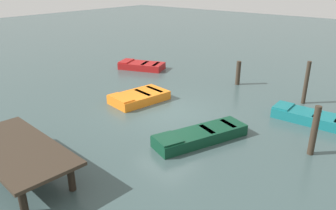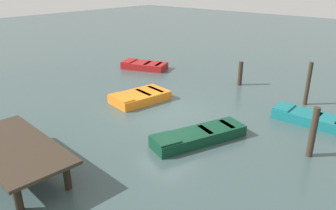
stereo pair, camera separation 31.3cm
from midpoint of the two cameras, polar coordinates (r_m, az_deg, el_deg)
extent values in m
plane|color=#384C4C|center=(14.05, -0.64, -1.33)|extent=(80.00, 80.00, 0.00)
cube|color=#33281E|center=(10.40, -25.78, -6.90)|extent=(4.40, 2.20, 0.10)
cylinder|color=black|center=(12.25, -25.54, -5.04)|extent=(0.20, 0.20, 0.85)
cylinder|color=black|center=(9.05, -25.11, -14.76)|extent=(0.20, 0.20, 0.85)
cylinder|color=black|center=(9.45, -17.58, -11.90)|extent=(0.20, 0.20, 0.85)
cube|color=maroon|center=(20.80, -5.06, 6.87)|extent=(3.04, 2.20, 0.40)
cube|color=black|center=(20.76, -5.07, 7.24)|extent=(2.55, 1.79, 0.04)
cube|color=maroon|center=(21.18, -7.77, 7.67)|extent=(0.99, 1.31, 0.06)
cube|color=black|center=(20.67, -4.55, 7.31)|extent=(0.55, 1.02, 0.04)
cube|color=black|center=(20.39, -2.57, 7.16)|extent=(0.55, 1.02, 0.04)
cube|color=orange|center=(15.31, -5.64, 1.35)|extent=(1.90, 2.83, 0.40)
cube|color=black|center=(15.26, -5.66, 1.85)|extent=(1.51, 2.39, 0.04)
cube|color=orange|center=(14.70, -8.91, 1.27)|extent=(1.42, 0.79, 0.06)
cube|color=black|center=(15.35, -5.07, 2.15)|extent=(1.18, 0.38, 0.04)
cube|color=black|center=(15.76, -2.96, 2.74)|extent=(1.18, 0.38, 0.04)
cube|color=#0C3823|center=(11.67, 5.00, -5.38)|extent=(2.18, 3.65, 0.40)
cube|color=maroon|center=(11.61, 5.02, -4.77)|extent=(1.79, 3.08, 0.04)
cube|color=#0C3823|center=(10.91, -0.93, -5.96)|extent=(1.13, 1.04, 0.06)
cube|color=maroon|center=(11.73, 6.09, -4.30)|extent=(0.81, 0.47, 0.04)
cube|color=maroon|center=(12.27, 9.76, -3.27)|extent=(0.81, 0.47, 0.04)
cube|color=#14666B|center=(14.23, 23.15, -2.00)|extent=(2.92, 1.17, 0.40)
cube|color=beige|center=(14.18, 23.23, -1.48)|extent=(2.48, 0.92, 0.04)
cube|color=#14666B|center=(14.41, 19.02, -0.11)|extent=(0.67, 0.98, 0.06)
cube|color=#9B9789|center=(14.12, 24.09, -1.54)|extent=(0.23, 0.84, 0.04)
cylinder|color=#33281E|center=(17.91, 11.73, 5.52)|extent=(0.24, 0.24, 1.29)
cylinder|color=#33281E|center=(11.45, 23.58, -4.17)|extent=(0.21, 0.21, 1.71)
cylinder|color=#33281E|center=(15.96, 22.57, 3.63)|extent=(0.18, 0.18, 1.99)
camera|label=1|loc=(0.16, -90.65, -0.26)|focal=34.72mm
camera|label=2|loc=(0.16, 89.35, 0.26)|focal=34.72mm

